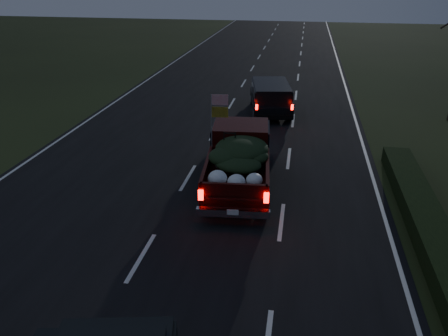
% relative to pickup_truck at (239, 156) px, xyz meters
% --- Properties ---
extents(ground, '(120.00, 120.00, 0.00)m').
position_rel_pickup_truck_xyz_m(ground, '(-1.92, -4.90, -1.09)').
color(ground, black).
rests_on(ground, ground).
extents(road_asphalt, '(14.00, 120.00, 0.02)m').
position_rel_pickup_truck_xyz_m(road_asphalt, '(-1.92, -4.90, -1.08)').
color(road_asphalt, black).
rests_on(road_asphalt, ground).
extents(hedge_row, '(1.00, 10.00, 0.60)m').
position_rel_pickup_truck_xyz_m(hedge_row, '(5.88, -1.90, -0.79)').
color(hedge_row, black).
rests_on(hedge_row, ground).
extents(pickup_truck, '(2.61, 5.72, 2.91)m').
position_rel_pickup_truck_xyz_m(pickup_truck, '(0.00, 0.00, 0.00)').
color(pickup_truck, '#320906').
rests_on(pickup_truck, ground).
extents(lead_suv, '(2.66, 4.85, 1.32)m').
position_rel_pickup_truck_xyz_m(lead_suv, '(0.40, 8.74, -0.09)').
color(lead_suv, black).
rests_on(lead_suv, ground).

